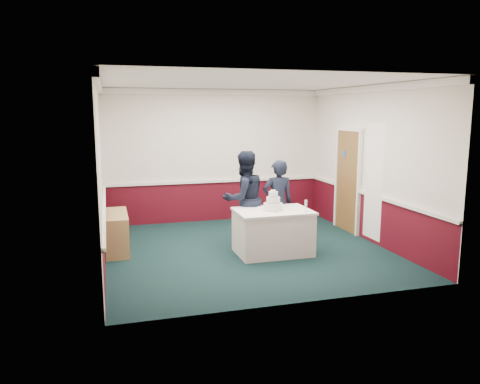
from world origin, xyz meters
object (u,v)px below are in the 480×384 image
object	(u,v)px
person_woman	(278,202)
person_man	(244,199)
cake_knife	(275,212)
cake_table	(273,231)
wedding_cake	(273,204)
champagne_flute	(306,204)
sideboard	(117,232)

from	to	relation	value
person_woman	person_man	bearing A→B (deg)	-6.13
cake_knife	person_woman	distance (m)	0.81
cake_table	wedding_cake	distance (m)	0.50
champagne_flute	person_woman	xyz separation A→B (m)	(-0.21, 0.82, -0.12)
cake_knife	wedding_cake	bearing A→B (deg)	91.57
sideboard	champagne_flute	distance (m)	3.43
wedding_cake	person_man	bearing A→B (deg)	119.10
sideboard	person_woman	size ratio (longest dim) A/B	0.74
sideboard	cake_knife	size ratio (longest dim) A/B	5.45
wedding_cake	person_man	distance (m)	0.72
person_man	cake_table	bearing A→B (deg)	104.34
champagne_flute	cake_table	bearing A→B (deg)	150.75
person_man	person_woman	distance (m)	0.65
wedding_cake	cake_knife	world-z (taller)	wedding_cake
wedding_cake	champagne_flute	size ratio (longest dim) A/B	1.78
cake_table	person_man	xyz separation A→B (m)	(-0.35, 0.63, 0.49)
cake_knife	person_man	bearing A→B (deg)	121.20
cake_knife	person_man	xyz separation A→B (m)	(-0.32, 0.83, 0.10)
sideboard	person_man	distance (m)	2.40
person_woman	sideboard	bearing A→B (deg)	-5.45
cake_table	person_woman	bearing A→B (deg)	61.87
wedding_cake	champagne_flute	bearing A→B (deg)	-29.25
champagne_flute	person_man	size ratio (longest dim) A/B	0.11
cake_knife	champagne_flute	size ratio (longest dim) A/B	1.07
cake_table	cake_knife	size ratio (longest dim) A/B	6.00
champagne_flute	sideboard	bearing A→B (deg)	159.41
cake_table	person_woman	world-z (taller)	person_woman
sideboard	champagne_flute	xyz separation A→B (m)	(3.17, -1.19, 0.58)
cake_table	person_woman	xyz separation A→B (m)	(0.29, 0.54, 0.41)
champagne_flute	person_man	xyz separation A→B (m)	(-0.85, 0.91, -0.03)
sideboard	wedding_cake	size ratio (longest dim) A/B	3.30
person_woman	champagne_flute	bearing A→B (deg)	106.14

